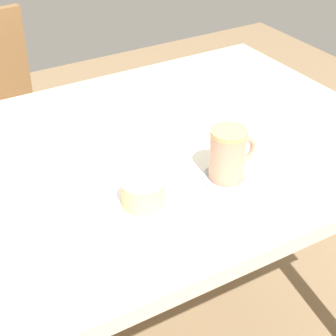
{
  "coord_description": "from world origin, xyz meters",
  "views": [
    {
      "loc": [
        -0.48,
        -0.96,
        1.41
      ],
      "look_at": [
        -0.0,
        -0.16,
        0.79
      ],
      "focal_mm": 60.0,
      "sensor_mm": 36.0,
      "label": 1
    }
  ],
  "objects_px": {
    "pastry_plate": "(143,206)",
    "coffee_mug": "(229,154)",
    "dining_table": "(135,181)",
    "pastry": "(143,193)"
  },
  "relations": [
    {
      "from": "dining_table",
      "to": "pastry_plate",
      "type": "xyz_separation_m",
      "value": [
        -0.08,
        -0.2,
        0.09
      ]
    },
    {
      "from": "dining_table",
      "to": "coffee_mug",
      "type": "height_order",
      "value": "coffee_mug"
    },
    {
      "from": "pastry_plate",
      "to": "coffee_mug",
      "type": "distance_m",
      "value": 0.21
    },
    {
      "from": "pastry_plate",
      "to": "pastry",
      "type": "distance_m",
      "value": 0.03
    },
    {
      "from": "pastry_plate",
      "to": "coffee_mug",
      "type": "bearing_deg",
      "value": 0.58
    },
    {
      "from": "pastry",
      "to": "dining_table",
      "type": "bearing_deg",
      "value": 67.43
    },
    {
      "from": "dining_table",
      "to": "pastry_plate",
      "type": "height_order",
      "value": "pastry_plate"
    },
    {
      "from": "dining_table",
      "to": "pastry",
      "type": "distance_m",
      "value": 0.24
    },
    {
      "from": "dining_table",
      "to": "pastry_plate",
      "type": "bearing_deg",
      "value": -112.57
    },
    {
      "from": "pastry",
      "to": "coffee_mug",
      "type": "height_order",
      "value": "coffee_mug"
    }
  ]
}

